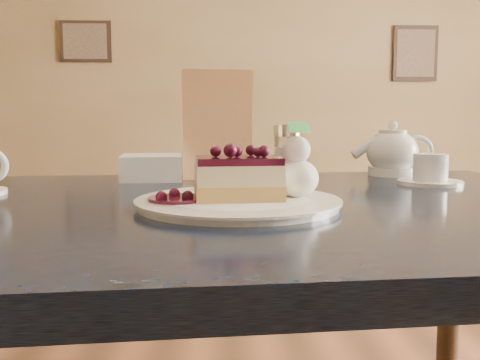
{
  "coord_description": "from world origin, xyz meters",
  "views": [
    {
      "loc": [
        -0.19,
        -0.46,
        0.96
      ],
      "look_at": [
        -0.16,
        0.28,
        0.87
      ],
      "focal_mm": 40.0,
      "sensor_mm": 36.0,
      "label": 1
    }
  ],
  "objects_px": {
    "tea_set": "(399,157)",
    "cheesecake_slice": "(238,178)",
    "dessert_plate": "(238,203)",
    "main_table": "(234,253)"
  },
  "relations": [
    {
      "from": "main_table",
      "to": "dessert_plate",
      "type": "distance_m",
      "value": 0.11
    },
    {
      "from": "cheesecake_slice",
      "to": "dessert_plate",
      "type": "bearing_deg",
      "value": -4.69
    },
    {
      "from": "main_table",
      "to": "tea_set",
      "type": "relative_size",
      "value": 4.61
    },
    {
      "from": "tea_set",
      "to": "dessert_plate",
      "type": "bearing_deg",
      "value": -133.78
    },
    {
      "from": "main_table",
      "to": "cheesecake_slice",
      "type": "xyz_separation_m",
      "value": [
        0.0,
        -0.05,
        0.13
      ]
    },
    {
      "from": "tea_set",
      "to": "cheesecake_slice",
      "type": "bearing_deg",
      "value": -133.78
    },
    {
      "from": "dessert_plate",
      "to": "cheesecake_slice",
      "type": "relative_size",
      "value": 2.22
    },
    {
      "from": "main_table",
      "to": "cheesecake_slice",
      "type": "relative_size",
      "value": 9.97
    },
    {
      "from": "tea_set",
      "to": "main_table",
      "type": "bearing_deg",
      "value": -138.28
    },
    {
      "from": "cheesecake_slice",
      "to": "tea_set",
      "type": "height_order",
      "value": "tea_set"
    }
  ]
}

